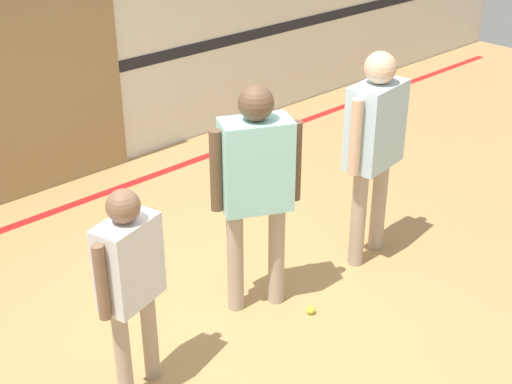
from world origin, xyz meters
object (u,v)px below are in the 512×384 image
object	(u,v)px
person_student_right	(375,136)
racket_spare_on_floor	(110,271)
tennis_ball_by_spare_racket	(96,269)
person_student_left	(130,272)
person_instructor	(256,177)
tennis_ball_near_instructor	(311,310)

from	to	relation	value
person_student_right	racket_spare_on_floor	bearing A→B (deg)	-43.51
tennis_ball_by_spare_racket	person_student_left	bearing A→B (deg)	-110.40
person_student_right	tennis_ball_by_spare_racket	world-z (taller)	person_student_right
person_student_left	person_student_right	world-z (taller)	person_student_right
person_instructor	person_student_left	size ratio (longest dim) A/B	1.21
tennis_ball_near_instructor	person_student_left	bearing A→B (deg)	171.11
person_instructor	tennis_ball_near_instructor	size ratio (longest dim) A/B	25.80
racket_spare_on_floor	tennis_ball_near_instructor	xyz separation A→B (m)	(0.77, -1.46, 0.02)
person_instructor	person_student_left	bearing A→B (deg)	-145.87
person_student_left	person_student_right	bearing A→B (deg)	-15.42
person_student_left	tennis_ball_near_instructor	size ratio (longest dim) A/B	21.27
person_student_left	tennis_ball_near_instructor	xyz separation A→B (m)	(1.35, -0.21, -0.84)
racket_spare_on_floor	tennis_ball_near_instructor	distance (m)	1.65
tennis_ball_by_spare_racket	tennis_ball_near_instructor	bearing A→B (deg)	-60.74
tennis_ball_near_instructor	tennis_ball_by_spare_racket	world-z (taller)	same
person_student_right	tennis_ball_near_instructor	size ratio (longest dim) A/B	26.22
person_student_left	person_instructor	bearing A→B (deg)	-8.61
racket_spare_on_floor	tennis_ball_by_spare_racket	bearing A→B (deg)	138.68
person_instructor	person_student_left	distance (m)	1.17
racket_spare_on_floor	person_student_left	bearing A→B (deg)	-115.36
tennis_ball_near_instructor	tennis_ball_by_spare_racket	xyz separation A→B (m)	(-0.86, 1.54, 0.00)
person_student_left	tennis_ball_near_instructor	distance (m)	1.60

